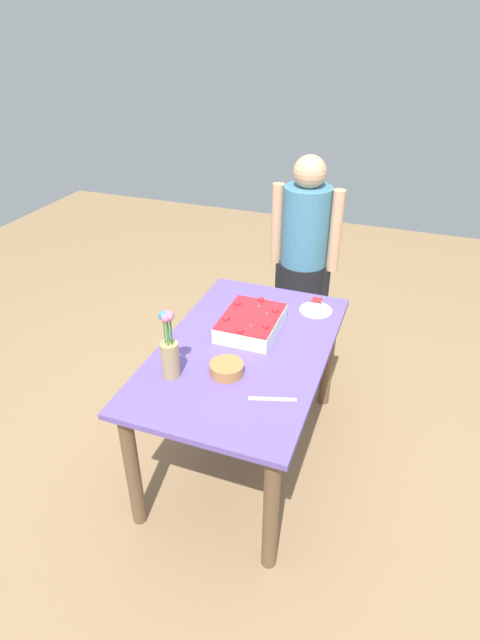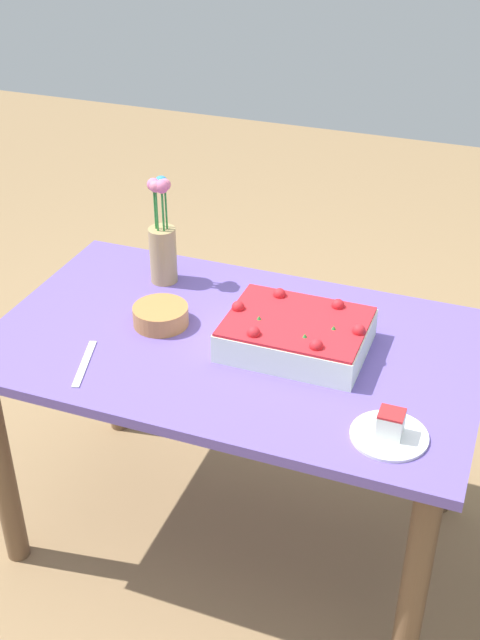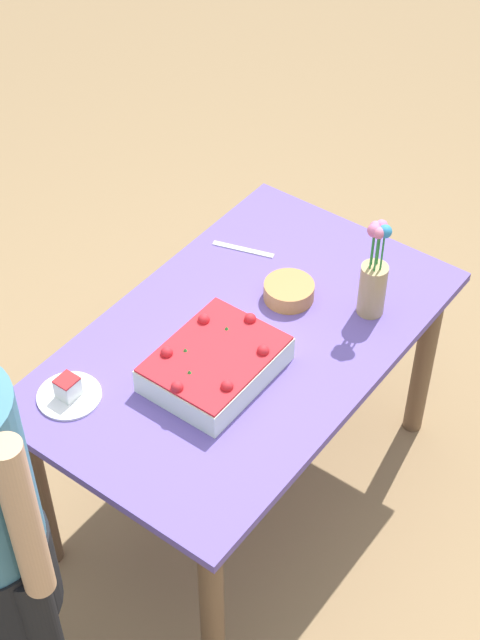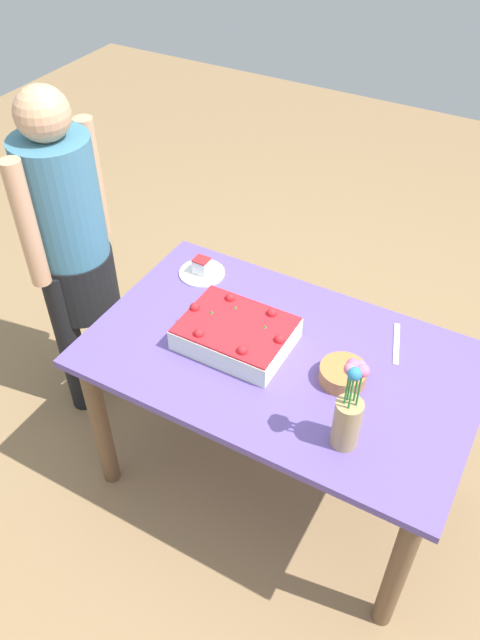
# 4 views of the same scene
# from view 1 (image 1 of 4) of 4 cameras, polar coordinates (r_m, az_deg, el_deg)

# --- Properties ---
(ground_plane) EXTENTS (8.00, 8.00, 0.00)m
(ground_plane) POSITION_cam_1_polar(r_m,az_deg,el_deg) (3.02, 0.44, -14.86)
(ground_plane) COLOR #96764F
(dining_table) EXTENTS (1.36, 0.83, 0.74)m
(dining_table) POSITION_cam_1_polar(r_m,az_deg,el_deg) (2.61, 0.50, -5.39)
(dining_table) COLOR #654FA4
(dining_table) RESTS_ON ground_plane
(sheet_cake) EXTENTS (0.38, 0.29, 0.11)m
(sheet_cake) POSITION_cam_1_polar(r_m,az_deg,el_deg) (2.65, 1.27, -0.28)
(sheet_cake) COLOR white
(sheet_cake) RESTS_ON dining_table
(serving_plate_with_slice) EXTENTS (0.19, 0.19, 0.07)m
(serving_plate_with_slice) POSITION_cam_1_polar(r_m,az_deg,el_deg) (2.87, 8.68, 1.40)
(serving_plate_with_slice) COLOR white
(serving_plate_with_slice) RESTS_ON dining_table
(cake_knife) EXTENTS (0.08, 0.21, 0.00)m
(cake_knife) POSITION_cam_1_polar(r_m,az_deg,el_deg) (2.22, 3.72, -9.00)
(cake_knife) COLOR silver
(cake_knife) RESTS_ON dining_table
(flower_vase) EXTENTS (0.08, 0.08, 0.34)m
(flower_vase) POSITION_cam_1_polar(r_m,az_deg,el_deg) (2.29, -8.04, -3.59)
(flower_vase) COLOR tan
(flower_vase) RESTS_ON dining_table
(fruit_bowl) EXTENTS (0.16, 0.16, 0.06)m
(fruit_bowl) POSITION_cam_1_polar(r_m,az_deg,el_deg) (2.34, -1.54, -5.58)
(fruit_bowl) COLOR #B6793E
(fruit_bowl) RESTS_ON dining_table
(person_standing) EXTENTS (0.31, 0.45, 1.49)m
(person_standing) POSITION_cam_1_polar(r_m,az_deg,el_deg) (3.30, 7.31, 7.39)
(person_standing) COLOR black
(person_standing) RESTS_ON ground_plane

